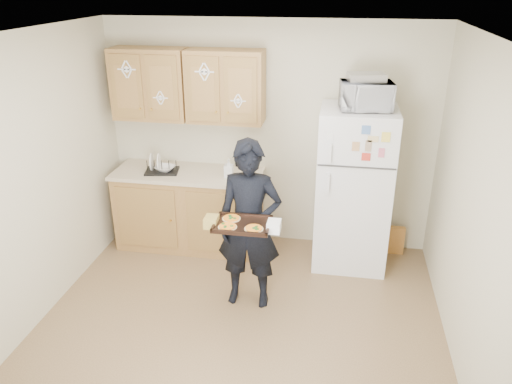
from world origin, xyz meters
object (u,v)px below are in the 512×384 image
(person, at_px, (249,226))
(dish_rack, at_px, (162,166))
(microwave, at_px, (366,96))
(refrigerator, at_px, (353,189))
(baking_tray, at_px, (242,225))

(person, xyz_separation_m, dish_rack, (-1.15, 0.93, 0.17))
(microwave, bearing_deg, person, -145.53)
(microwave, xyz_separation_m, dish_rack, (-2.12, 0.05, -0.86))
(refrigerator, bearing_deg, microwave, -49.13)
(refrigerator, bearing_deg, baking_tray, -127.32)
(microwave, bearing_deg, refrigerator, 123.43)
(dish_rack, bearing_deg, baking_tray, -46.92)
(refrigerator, height_order, person, refrigerator)
(refrigerator, relative_size, person, 1.06)
(baking_tray, relative_size, microwave, 0.97)
(person, bearing_deg, refrigerator, 44.19)
(baking_tray, height_order, microwave, microwave)
(refrigerator, xyz_separation_m, person, (-0.93, -0.92, -0.05))
(refrigerator, bearing_deg, dish_rack, 179.91)
(baking_tray, relative_size, dish_rack, 1.34)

